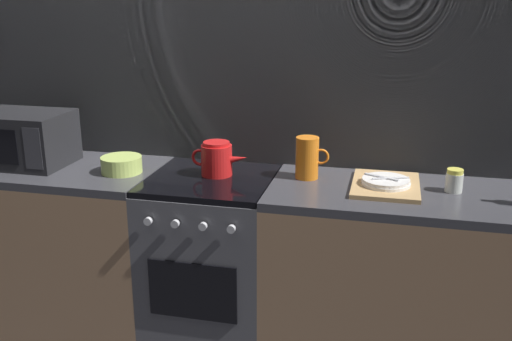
{
  "coord_description": "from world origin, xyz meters",
  "views": [
    {
      "loc": [
        0.83,
        -2.53,
        1.75
      ],
      "look_at": [
        0.23,
        0.0,
        0.95
      ],
      "focal_mm": 40.74,
      "sensor_mm": 36.0,
      "label": 1
    }
  ],
  "objects_px": {
    "kettle": "(217,159)",
    "mixing_bowl": "(122,165)",
    "pitcher": "(307,158)",
    "spice_jar": "(454,181)",
    "microwave": "(24,138)",
    "stove_unit": "(212,262)",
    "dish_pile": "(386,184)"
  },
  "relations": [
    {
      "from": "stove_unit",
      "to": "dish_pile",
      "type": "xyz_separation_m",
      "value": [
        0.82,
        0.03,
        0.47
      ]
    },
    {
      "from": "stove_unit",
      "to": "dish_pile",
      "type": "height_order",
      "value": "dish_pile"
    },
    {
      "from": "spice_jar",
      "to": "kettle",
      "type": "bearing_deg",
      "value": -179.68
    },
    {
      "from": "mixing_bowl",
      "to": "spice_jar",
      "type": "height_order",
      "value": "spice_jar"
    },
    {
      "from": "microwave",
      "to": "kettle",
      "type": "distance_m",
      "value": 1.02
    },
    {
      "from": "stove_unit",
      "to": "mixing_bowl",
      "type": "xyz_separation_m",
      "value": [
        -0.45,
        -0.02,
        0.49
      ]
    },
    {
      "from": "stove_unit",
      "to": "dish_pile",
      "type": "bearing_deg",
      "value": 2.42
    },
    {
      "from": "kettle",
      "to": "mixing_bowl",
      "type": "relative_size",
      "value": 1.42
    },
    {
      "from": "stove_unit",
      "to": "microwave",
      "type": "bearing_deg",
      "value": 179.8
    },
    {
      "from": "pitcher",
      "to": "spice_jar",
      "type": "relative_size",
      "value": 1.9
    },
    {
      "from": "pitcher",
      "to": "dish_pile",
      "type": "height_order",
      "value": "pitcher"
    },
    {
      "from": "microwave",
      "to": "kettle",
      "type": "height_order",
      "value": "microwave"
    },
    {
      "from": "kettle",
      "to": "stove_unit",
      "type": "bearing_deg",
      "value": -115.02
    },
    {
      "from": "stove_unit",
      "to": "microwave",
      "type": "height_order",
      "value": "microwave"
    },
    {
      "from": "kettle",
      "to": "mixing_bowl",
      "type": "height_order",
      "value": "kettle"
    },
    {
      "from": "stove_unit",
      "to": "microwave",
      "type": "xyz_separation_m",
      "value": [
        -1.0,
        0.0,
        0.59
      ]
    },
    {
      "from": "kettle",
      "to": "pitcher",
      "type": "xyz_separation_m",
      "value": [
        0.43,
        0.06,
        0.02
      ]
    },
    {
      "from": "kettle",
      "to": "pitcher",
      "type": "height_order",
      "value": "pitcher"
    },
    {
      "from": "stove_unit",
      "to": "spice_jar",
      "type": "xyz_separation_m",
      "value": [
        1.12,
        0.05,
        0.5
      ]
    },
    {
      "from": "pitcher",
      "to": "stove_unit",
      "type": "bearing_deg",
      "value": -167.62
    },
    {
      "from": "dish_pile",
      "to": "spice_jar",
      "type": "distance_m",
      "value": 0.3
    },
    {
      "from": "stove_unit",
      "to": "pitcher",
      "type": "bearing_deg",
      "value": 12.38
    },
    {
      "from": "microwave",
      "to": "pitcher",
      "type": "distance_m",
      "value": 1.46
    },
    {
      "from": "microwave",
      "to": "kettle",
      "type": "relative_size",
      "value": 1.62
    },
    {
      "from": "stove_unit",
      "to": "microwave",
      "type": "distance_m",
      "value": 1.16
    },
    {
      "from": "pitcher",
      "to": "spice_jar",
      "type": "xyz_separation_m",
      "value": [
        0.67,
        -0.05,
        -0.05
      ]
    },
    {
      "from": "dish_pile",
      "to": "spice_jar",
      "type": "xyz_separation_m",
      "value": [
        0.3,
        0.02,
        0.03
      ]
    },
    {
      "from": "microwave",
      "to": "kettle",
      "type": "xyz_separation_m",
      "value": [
        1.02,
        0.04,
        -0.05
      ]
    },
    {
      "from": "mixing_bowl",
      "to": "dish_pile",
      "type": "xyz_separation_m",
      "value": [
        1.27,
        0.06,
        -0.02
      ]
    },
    {
      "from": "pitcher",
      "to": "spice_jar",
      "type": "height_order",
      "value": "pitcher"
    },
    {
      "from": "stove_unit",
      "to": "spice_jar",
      "type": "height_order",
      "value": "spice_jar"
    },
    {
      "from": "microwave",
      "to": "kettle",
      "type": "bearing_deg",
      "value": 2.28
    }
  ]
}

